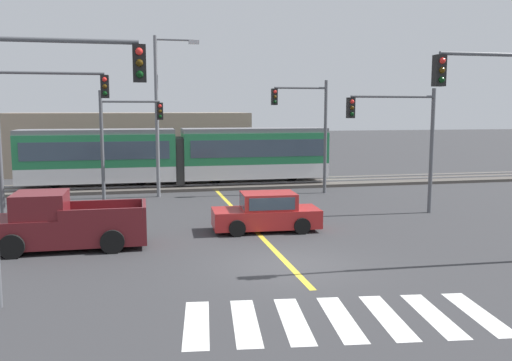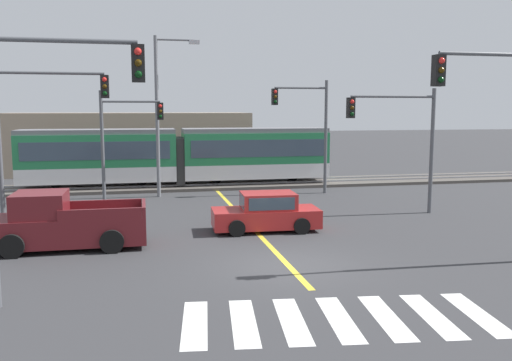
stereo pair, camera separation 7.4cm
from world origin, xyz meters
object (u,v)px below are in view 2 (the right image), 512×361
at_px(traffic_light_far_left, 124,130).
at_px(street_lamp_centre, 161,106).
at_px(traffic_light_mid_left, 35,119).
at_px(traffic_light_mid_right, 403,130).
at_px(light_rail_tram, 179,154).
at_px(traffic_light_near_right, 506,120).
at_px(sedan_crossing, 266,213).
at_px(traffic_light_far_right, 309,120).
at_px(traffic_light_near_left, 40,123).
at_px(pickup_truck, 62,225).

height_order(traffic_light_far_left, street_lamp_centre, street_lamp_centre).
relative_size(traffic_light_mid_left, traffic_light_mid_right, 1.17).
relative_size(light_rail_tram, traffic_light_mid_right, 3.23).
height_order(traffic_light_mid_left, traffic_light_near_right, traffic_light_near_right).
height_order(traffic_light_mid_right, street_lamp_centre, street_lamp_centre).
bearing_deg(sedan_crossing, street_lamp_centre, 111.08).
bearing_deg(traffic_light_far_right, street_lamp_centre, 175.48).
distance_m(light_rail_tram, traffic_light_near_right, 20.75).
bearing_deg(traffic_light_near_left, traffic_light_far_left, 84.46).
xyz_separation_m(light_rail_tram, street_lamp_centre, (-1.13, -3.33, 2.90)).
bearing_deg(traffic_light_near_right, traffic_light_far_left, 128.54).
height_order(light_rail_tram, traffic_light_near_left, traffic_light_near_left).
relative_size(traffic_light_mid_right, street_lamp_centre, 0.66).
xyz_separation_m(light_rail_tram, traffic_light_mid_right, (9.29, -10.71, 1.80)).
xyz_separation_m(sedan_crossing, traffic_light_near_left, (-7.12, -6.81, 3.76)).
xyz_separation_m(pickup_truck, street_lamp_centre, (3.88, 10.66, 4.10)).
bearing_deg(traffic_light_far_left, sedan_crossing, -56.89).
height_order(traffic_light_far_right, traffic_light_near_right, traffic_light_near_right).
xyz_separation_m(light_rail_tram, traffic_light_far_left, (-3.12, -4.12, 1.67)).
bearing_deg(traffic_light_mid_right, street_lamp_centre, 144.72).
distance_m(sedan_crossing, traffic_light_far_right, 10.45).
distance_m(traffic_light_far_right, traffic_light_near_left, 19.44).
bearing_deg(traffic_light_near_left, traffic_light_mid_left, 100.59).
xyz_separation_m(pickup_truck, traffic_light_near_right, (13.54, -4.77, 3.62)).
bearing_deg(traffic_light_near_right, traffic_light_mid_left, 151.95).
height_order(traffic_light_mid_right, traffic_light_near_left, traffic_light_near_left).
xyz_separation_m(pickup_truck, traffic_light_mid_left, (-1.24, 3.10, 3.55)).
xyz_separation_m(traffic_light_mid_right, traffic_light_far_left, (-12.42, 6.59, -0.13)).
bearing_deg(street_lamp_centre, traffic_light_far_right, -4.52).
xyz_separation_m(traffic_light_near_right, street_lamp_centre, (-9.67, 15.43, 0.49)).
height_order(traffic_light_far_right, traffic_light_near_left, traffic_light_near_left).
xyz_separation_m(traffic_light_mid_right, traffic_light_near_right, (-0.76, -8.05, 0.61)).
relative_size(pickup_truck, traffic_light_far_left, 0.94).
xyz_separation_m(pickup_truck, traffic_light_mid_right, (14.30, 3.28, 3.01)).
bearing_deg(sedan_crossing, traffic_light_far_left, 123.11).
bearing_deg(traffic_light_mid_right, pickup_truck, -167.08).
height_order(traffic_light_mid_left, traffic_light_mid_right, traffic_light_mid_left).
height_order(traffic_light_near_left, traffic_light_far_left, traffic_light_near_left).
distance_m(traffic_light_mid_left, traffic_light_far_right, 14.93).
bearing_deg(traffic_light_near_right, light_rail_tram, 114.47).
distance_m(pickup_truck, traffic_light_far_left, 10.45).
bearing_deg(pickup_truck, traffic_light_near_left, -86.06).
distance_m(traffic_light_mid_right, traffic_light_near_right, 8.11).
bearing_deg(traffic_light_near_left, light_rail_tram, 76.71).
relative_size(pickup_truck, traffic_light_near_left, 0.80).
relative_size(sedan_crossing, traffic_light_near_right, 0.63).
relative_size(pickup_truck, traffic_light_far_right, 0.85).
bearing_deg(traffic_light_far_left, street_lamp_centre, 21.53).
distance_m(pickup_truck, traffic_light_mid_left, 4.88).
height_order(light_rail_tram, sedan_crossing, light_rail_tram).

